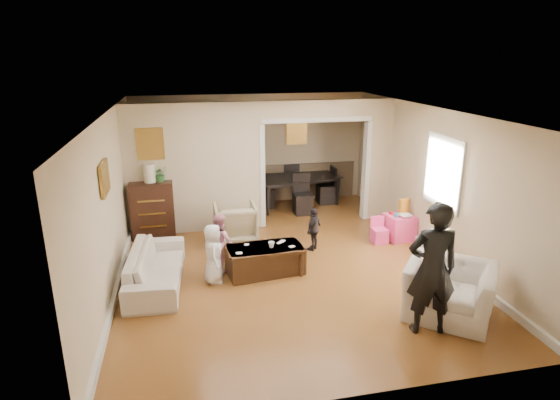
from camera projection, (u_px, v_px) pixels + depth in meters
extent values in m
plane|color=#9A5D27|center=(282.00, 260.00, 8.18)|extent=(7.00, 7.00, 0.00)
cube|color=beige|center=(196.00, 169.00, 9.19)|extent=(2.75, 0.18, 2.60)
cube|color=beige|center=(377.00, 160.00, 9.96)|extent=(0.55, 0.18, 2.60)
cube|color=beige|center=(317.00, 109.00, 9.35)|extent=(2.22, 0.18, 0.35)
cube|color=white|center=(444.00, 172.00, 7.88)|extent=(0.03, 0.95, 1.10)
cube|color=brown|center=(150.00, 144.00, 8.77)|extent=(0.45, 0.03, 0.55)
cube|color=brown|center=(105.00, 178.00, 6.54)|extent=(0.03, 0.55, 0.40)
cube|color=brown|center=(297.00, 132.00, 11.09)|extent=(0.45, 0.03, 0.55)
imported|color=beige|center=(156.00, 267.00, 7.25)|extent=(0.90, 2.01, 0.57)
imported|color=tan|center=(235.00, 223.00, 8.93)|extent=(0.79, 0.82, 0.74)
imported|color=beige|center=(449.00, 290.00, 6.36)|extent=(1.52, 1.49, 0.74)
cube|color=#351A10|center=(153.00, 210.00, 9.06)|extent=(0.82, 0.46, 1.13)
cylinder|color=beige|center=(150.00, 173.00, 8.83)|extent=(0.22, 0.22, 0.36)
imported|color=#3C7F38|center=(160.00, 174.00, 8.88)|extent=(0.27, 0.24, 0.30)
cube|color=#3B2513|center=(265.00, 260.00, 7.64)|extent=(1.30, 0.77, 0.46)
imported|color=white|center=(271.00, 245.00, 7.53)|extent=(0.12, 0.12, 0.10)
cube|color=#FD4287|center=(399.00, 227.00, 9.05)|extent=(0.57, 0.57, 0.48)
cube|color=yellow|center=(404.00, 206.00, 9.05)|extent=(0.21, 0.10, 0.30)
cylinder|color=#2AB6D2|center=(396.00, 215.00, 8.90)|extent=(0.08, 0.08, 0.08)
cube|color=red|center=(392.00, 213.00, 9.06)|extent=(0.10, 0.09, 0.05)
imported|color=silver|center=(405.00, 216.00, 8.87)|extent=(0.26, 0.26, 0.06)
imported|color=black|center=(296.00, 191.00, 11.07)|extent=(2.19, 1.51, 0.70)
imported|color=black|center=(432.00, 269.00, 5.82)|extent=(0.70, 0.51, 1.78)
imported|color=white|center=(213.00, 254.00, 7.26)|extent=(0.33, 0.49, 0.97)
imported|color=pink|center=(220.00, 242.00, 7.70)|extent=(0.55, 0.59, 0.98)
imported|color=black|center=(314.00, 229.00, 8.50)|extent=(0.47, 0.49, 0.82)
cube|color=white|center=(279.00, 243.00, 7.73)|extent=(0.10, 0.10, 0.00)
cube|color=white|center=(239.00, 253.00, 7.33)|extent=(0.10, 0.09, 0.00)
cube|color=white|center=(247.00, 244.00, 7.66)|extent=(0.09, 0.11, 0.00)
cube|color=white|center=(282.00, 241.00, 7.80)|extent=(0.13, 0.13, 0.00)
cube|color=white|center=(292.00, 247.00, 7.58)|extent=(0.12, 0.11, 0.00)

